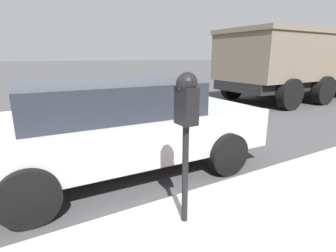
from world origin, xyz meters
name	(u,v)px	position (x,y,z in m)	size (l,w,h in m)	color
ground_plane	(82,156)	(0.00, 0.00, 0.00)	(220.00, 220.00, 0.00)	#424244
parking_meter	(186,111)	(-2.66, -0.42, 1.26)	(0.21, 0.19, 1.46)	black
car_silver	(119,124)	(-0.89, -0.41, 0.74)	(2.12, 4.31, 1.38)	#B7BABF
dump_truck	(305,60)	(2.18, -9.58, 1.58)	(3.02, 7.87, 2.82)	black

